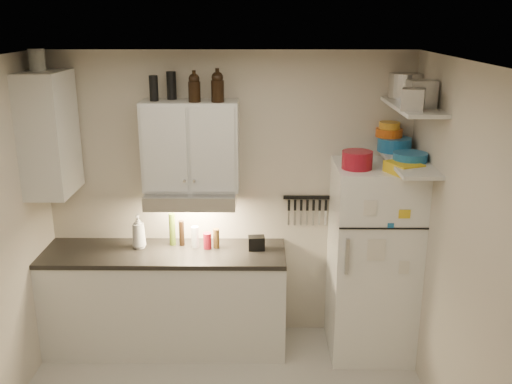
{
  "coord_description": "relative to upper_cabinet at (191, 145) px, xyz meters",
  "views": [
    {
      "loc": [
        0.28,
        -3.35,
        2.86
      ],
      "look_at": [
        0.25,
        0.9,
        1.55
      ],
      "focal_mm": 40.0,
      "sensor_mm": 36.0,
      "label": 1
    }
  ],
  "objects": [
    {
      "name": "bowl_yellow",
      "position": [
        1.67,
        0.07,
        0.16
      ],
      "size": [
        0.18,
        0.18,
        0.06
      ],
      "primitive_type": "cylinder",
      "color": "gold",
      "rests_on": "bowl_orange"
    },
    {
      "name": "plates",
      "position": [
        1.76,
        -0.33,
        -0.02
      ],
      "size": [
        0.32,
        0.32,
        0.07
      ],
      "primitive_type": "cylinder",
      "rotation": [
        0.0,
        0.0,
        -0.24
      ],
      "color": "#1C639F",
      "rests_on": "shelf_lo"
    },
    {
      "name": "upper_cabinet",
      "position": [
        0.0,
        0.0,
        0.0
      ],
      "size": [
        0.8,
        0.33,
        0.75
      ],
      "primitive_type": "cube",
      "color": "silver",
      "rests_on": "back_wall"
    },
    {
      "name": "side_cabinet",
      "position": [
        -1.14,
        -0.14,
        0.12
      ],
      "size": [
        0.33,
        0.55,
        1.0
      ],
      "primitive_type": "cube",
      "color": "silver",
      "rests_on": "left_wall"
    },
    {
      "name": "side_jar",
      "position": [
        -1.19,
        -0.09,
        0.71
      ],
      "size": [
        0.14,
        0.14,
        0.17
      ],
      "primitive_type": "cylinder",
      "rotation": [
        0.0,
        0.0,
        0.1
      ],
      "color": "silver",
      "rests_on": "side_cabinet"
    },
    {
      "name": "vinegar_bottle",
      "position": [
        -0.11,
        -0.0,
        -0.79
      ],
      "size": [
        0.06,
        0.06,
        0.23
      ],
      "primitive_type": "cylinder",
      "rotation": [
        0.0,
        0.0,
        -0.27
      ],
      "color": "black",
      "rests_on": "countertop"
    },
    {
      "name": "stock_pot",
      "position": [
        1.78,
        0.06,
        0.49
      ],
      "size": [
        0.36,
        0.36,
        0.2
      ],
      "primitive_type": "cylinder",
      "rotation": [
        0.0,
        0.0,
        0.34
      ],
      "color": "silver",
      "rests_on": "shelf_hi"
    },
    {
      "name": "base_cabinet",
      "position": [
        -0.25,
        -0.14,
        -1.39
      ],
      "size": [
        2.1,
        0.6,
        0.88
      ],
      "primitive_type": "cube",
      "color": "silver",
      "rests_on": "floor"
    },
    {
      "name": "soap_bottle",
      "position": [
        -0.48,
        -0.06,
        -0.73
      ],
      "size": [
        0.14,
        0.14,
        0.34
      ],
      "primitive_type": "imported",
      "rotation": [
        0.0,
        0.0,
        -0.05
      ],
      "color": "silver",
      "rests_on": "countertop"
    },
    {
      "name": "tin_b",
      "position": [
        1.68,
        -0.58,
        0.47
      ],
      "size": [
        0.2,
        0.2,
        0.16
      ],
      "primitive_type": "cube",
      "rotation": [
        0.0,
        0.0,
        -0.33
      ],
      "color": "#AAAAAD",
      "rests_on": "shelf_hi"
    },
    {
      "name": "ceiling",
      "position": [
        0.3,
        -1.33,
        0.78
      ],
      "size": [
        3.2,
        3.0,
        0.02
      ],
      "primitive_type": "cube",
      "color": "silver",
      "rests_on": "ground"
    },
    {
      "name": "growler_b",
      "position": [
        0.24,
        -0.08,
        0.5
      ],
      "size": [
        0.13,
        0.13,
        0.25
      ],
      "primitive_type": null,
      "rotation": [
        0.0,
        0.0,
        -0.32
      ],
      "color": "black",
      "rests_on": "upper_cabinet"
    },
    {
      "name": "thermos_b",
      "position": [
        -0.28,
        -0.03,
        0.48
      ],
      "size": [
        0.09,
        0.09,
        0.21
      ],
      "primitive_type": "cylinder",
      "rotation": [
        0.0,
        0.0,
        0.23
      ],
      "color": "black",
      "rests_on": "upper_cabinet"
    },
    {
      "name": "range_hood",
      "position": [
        0.0,
        -0.06,
        -0.44
      ],
      "size": [
        0.76,
        0.46,
        0.12
      ],
      "primitive_type": "cube",
      "color": "silver",
      "rests_on": "back_wall"
    },
    {
      "name": "dutch_oven",
      "position": [
        1.35,
        -0.28,
        -0.05
      ],
      "size": [
        0.31,
        0.31,
        0.14
      ],
      "primitive_type": "cylinder",
      "rotation": [
        0.0,
        0.0,
        -0.34
      ],
      "color": "maroon",
      "rests_on": "fridge"
    },
    {
      "name": "clear_bottle",
      "position": [
        0.01,
        -0.04,
        -0.81
      ],
      "size": [
        0.07,
        0.07,
        0.19
      ],
      "primitive_type": "cylinder",
      "rotation": [
        0.0,
        0.0,
        -0.08
      ],
      "color": "silver",
      "rests_on": "countertop"
    },
    {
      "name": "fridge",
      "position": [
        1.55,
        -0.18,
        -0.98
      ],
      "size": [
        0.7,
        0.68,
        1.7
      ],
      "primitive_type": "cube",
      "color": "white",
      "rests_on": "floor"
    },
    {
      "name": "shelf_lo",
      "position": [
        1.75,
        -0.31,
        -0.07
      ],
      "size": [
        0.3,
        0.95,
        0.03
      ],
      "primitive_type": "cube",
      "color": "silver",
      "rests_on": "right_wall"
    },
    {
      "name": "back_wall",
      "position": [
        0.3,
        0.18,
        -0.53
      ],
      "size": [
        3.2,
        0.02,
        2.6
      ],
      "primitive_type": "cube",
      "color": "beige",
      "rests_on": "ground"
    },
    {
      "name": "book_stack",
      "position": [
        1.69,
        -0.43,
        -0.08
      ],
      "size": [
        0.29,
        0.32,
        0.09
      ],
      "primitive_type": "cube",
      "rotation": [
        0.0,
        0.0,
        0.41
      ],
      "color": "yellow",
      "rests_on": "fridge"
    },
    {
      "name": "tin_a",
      "position": [
        1.78,
        -0.42,
        0.49
      ],
      "size": [
        0.2,
        0.18,
        0.2
      ],
      "primitive_type": "cube",
      "rotation": [
        0.0,
        0.0,
        0.02
      ],
      "color": "#AAAAAD",
      "rests_on": "shelf_hi"
    },
    {
      "name": "knife_strip",
      "position": [
        1.0,
        0.15,
        -0.51
      ],
      "size": [
        0.42,
        0.02,
        0.03
      ],
      "primitive_type": "cube",
      "color": "black",
      "rests_on": "back_wall"
    },
    {
      "name": "caddy",
      "position": [
        0.55,
        -0.09,
        -0.84
      ],
      "size": [
        0.15,
        0.11,
        0.12
      ],
      "primitive_type": "cube",
      "rotation": [
        0.0,
        0.0,
        0.08
      ],
      "color": "black",
      "rests_on": "countertop"
    },
    {
      "name": "oil_bottle",
      "position": [
        -0.19,
        0.01,
        -0.76
      ],
      "size": [
        0.07,
        0.07,
        0.29
      ],
      "primitive_type": "cylinder",
      "rotation": [
        0.0,
        0.0,
        -0.26
      ],
      "color": "#485E17",
      "rests_on": "countertop"
    },
    {
      "name": "countertop",
      "position": [
        -0.25,
        -0.14,
        -0.93
      ],
      "size": [
        2.1,
        0.62,
        0.04
      ],
      "primitive_type": "cube",
      "color": "black",
      "rests_on": "base_cabinet"
    },
    {
      "name": "pepper_mill",
      "position": [
        0.2,
        -0.05,
        -0.82
      ],
      "size": [
        0.06,
        0.06,
        0.18
      ],
      "primitive_type": "cylinder",
      "rotation": [
        0.0,
        0.0,
        -0.1
      ],
      "color": "brown",
      "rests_on": "countertop"
    },
    {
      "name": "red_jar",
      "position": [
        0.12,
        -0.07,
        -0.83
      ],
      "size": [
        0.09,
        0.09,
        0.14
      ],
      "primitive_type": "cylinder",
      "rotation": [
        0.0,
        0.0,
        -0.29
      ],
      "color": "maroon",
      "rests_on": "countertop"
    },
    {
      "name": "growler_a",
      "position": [
        0.05,
        -0.08,
        0.49
      ],
      "size": [
        0.13,
        0.13,
        0.23
      ],
      "primitive_type": null,
      "rotation": [
        0.0,
        0.0,
        0.4
      ],
      "color": "black",
      "rests_on": "upper_cabinet"
    },
    {
      "name": "thermos_a",
      "position": [
        -0.15,
        0.07,
        0.49
      ],
      "size": [
        0.08,
        0.08,
        0.23
      ],
      "primitive_type": "cylinder",
      "rotation": [
        0.0,
        0.0,
        0.04
      ],
      "color": "black",
      "rests_on": "upper_cabinet"
    },
    {
      "name": "shelf_hi",
      "position": [
        1.75,
        -0.31,
        0.38
      ],
      "size": [
        0.3,
        0.95,
        0.03
      ],
      "primitive_type": "cube",
      "color": "silver",
      "rests_on": "right_wall"
    },
    {
      "name": "spice_jar",
      "position": [
        1.64,
        -0.3,
        -0.08
      ],
      "size": [
        0.07,
        0.07,
        0.09
      ],
      "primitive_type": "cylinder",
      "rotation": [
        0.0,
        0.0,
        0.29
      ],
      "color": "silver",
      "rests_on": "fridge"
    },
    {
      "name": "bowl_orange",
      "position": [
        1.67,
        0.07,
        0.1
      ],
      "size": [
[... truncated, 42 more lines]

